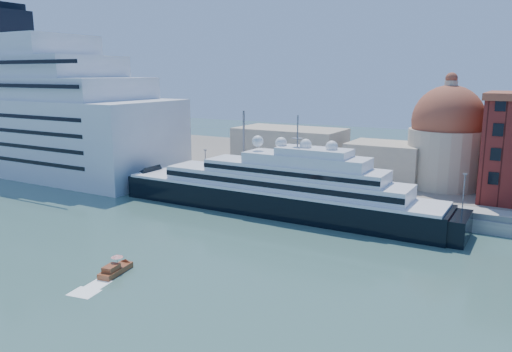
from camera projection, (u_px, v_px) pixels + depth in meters
The scene contains 9 objects.
ground at pixel (244, 249), 84.23m from camera, with size 400.00×400.00×0.00m, color #355D54.
quay at pixel (322, 199), 112.81m from camera, with size 180.00×10.00×2.50m, color gray.
land at pixel (375, 170), 147.63m from camera, with size 260.00×72.00×2.00m, color slate.
quay_fence at pixel (314, 195), 108.62m from camera, with size 180.00×0.10×1.20m, color slate.
superyacht at pixel (264, 192), 107.26m from camera, with size 81.77×11.34×24.44m.
service_barge at pixel (117, 186), 128.35m from camera, with size 11.69×5.87×2.51m.
water_taxi at pixel (115, 269), 73.79m from camera, with size 3.05×6.38×2.91m.
church at pixel (382, 146), 127.84m from camera, with size 66.00×18.00×25.50m.
lamp_posts at pixel (269, 158), 115.81m from camera, with size 120.80×2.40×18.00m.
Camera 1 is at (41.86, -68.20, 29.15)m, focal length 35.00 mm.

